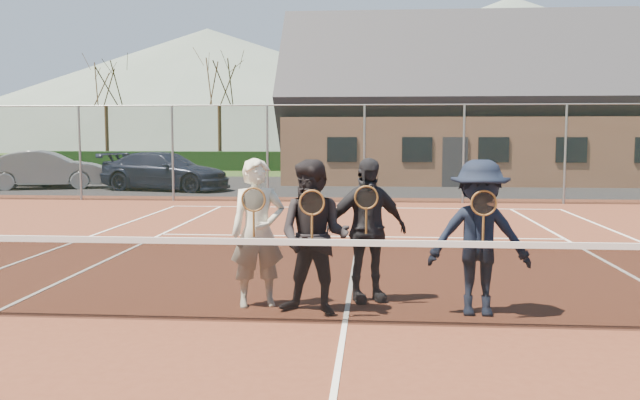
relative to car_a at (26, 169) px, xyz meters
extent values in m
plane|color=#304E1C|center=(14.02, 0.50, -0.69)|extent=(220.00, 220.00, 0.00)
cube|color=#562819|center=(14.02, -19.50, -0.68)|extent=(30.00, 30.00, 0.02)
cube|color=black|center=(10.02, 0.50, -0.69)|extent=(40.00, 12.00, 0.01)
cube|color=black|center=(14.02, 12.50, -0.14)|extent=(40.00, 1.20, 1.10)
cone|color=slate|center=(-10.98, 75.50, 8.31)|extent=(110.00, 110.00, 18.00)
cone|color=slate|center=(34.02, 75.50, 10.31)|extent=(120.00, 120.00, 22.00)
imported|color=black|center=(0.00, 0.00, 0.00)|extent=(4.17, 1.91, 1.38)
imported|color=#9BA0A4|center=(1.63, -1.51, 0.05)|extent=(4.77, 2.97, 1.48)
imported|color=#191E32|center=(6.50, -1.91, 0.03)|extent=(5.31, 3.15, 1.44)
cube|color=white|center=(14.02, -7.61, -0.67)|extent=(10.97, 0.06, 0.01)
cube|color=white|center=(14.02, -13.10, -0.67)|extent=(8.23, 0.06, 0.01)
cube|color=white|center=(14.02, -19.50, -0.67)|extent=(0.06, 12.80, 0.01)
cube|color=black|center=(14.02, -19.50, -0.21)|extent=(11.60, 0.02, 0.88)
cube|color=white|center=(14.02, -19.50, 0.24)|extent=(11.60, 0.03, 0.07)
cylinder|color=slate|center=(5.02, -6.00, 0.81)|extent=(0.07, 0.07, 3.00)
cylinder|color=slate|center=(8.02, -6.00, 0.81)|extent=(0.07, 0.07, 3.00)
cylinder|color=slate|center=(11.02, -6.00, 0.81)|extent=(0.07, 0.07, 3.00)
cylinder|color=slate|center=(14.02, -6.00, 0.81)|extent=(0.07, 0.07, 3.00)
cylinder|color=slate|center=(17.02, -6.00, 0.81)|extent=(0.07, 0.07, 3.00)
cylinder|color=slate|center=(20.02, -6.00, 0.81)|extent=(0.07, 0.07, 3.00)
cube|color=black|center=(14.02, -6.00, 0.81)|extent=(30.00, 0.03, 3.00)
cylinder|color=slate|center=(14.02, -6.00, 2.31)|extent=(30.00, 0.04, 0.04)
cube|color=#9E6B4C|center=(18.02, 4.50, 0.71)|extent=(15.00, 8.00, 2.80)
pyramid|color=#2D2D33|center=(18.02, 4.50, 4.96)|extent=(15.60, 8.20, 4.10)
cube|color=#2D2D33|center=(17.52, 0.48, 0.31)|extent=(1.00, 0.06, 2.00)
cube|color=black|center=(13.02, 0.48, 0.81)|extent=(1.20, 0.06, 1.00)
cube|color=black|center=(16.02, 0.48, 0.81)|extent=(1.20, 0.06, 1.00)
cube|color=black|center=(19.02, 0.48, 0.81)|extent=(1.20, 0.06, 1.00)
cube|color=black|center=(22.02, 0.48, 0.81)|extent=(1.20, 0.06, 1.00)
cylinder|color=#382214|center=(-1.98, 13.50, 1.23)|extent=(0.22, 0.22, 3.85)
cylinder|color=#352213|center=(5.02, 13.50, 1.23)|extent=(0.22, 0.22, 3.85)
cylinder|color=#321F12|center=(16.02, 13.50, 1.23)|extent=(0.22, 0.22, 3.85)
cylinder|color=#3A2015|center=(26.02, 13.50, 1.23)|extent=(0.22, 0.22, 3.85)
imported|color=silver|center=(12.93, -18.76, 0.23)|extent=(0.76, 0.61, 1.80)
torus|color=brown|center=(12.93, -19.03, 0.66)|extent=(0.29, 0.02, 0.29)
cylinder|color=black|center=(12.93, -19.03, 0.66)|extent=(0.25, 0.00, 0.25)
cylinder|color=brown|center=(12.93, -19.03, 0.38)|extent=(0.03, 0.03, 0.32)
imported|color=black|center=(13.64, -19.06, 0.23)|extent=(1.01, 0.87, 1.80)
torus|color=brown|center=(13.64, -19.33, 0.66)|extent=(0.29, 0.02, 0.29)
cylinder|color=black|center=(13.64, -19.33, 0.66)|extent=(0.25, 0.00, 0.25)
cylinder|color=brown|center=(13.64, -19.33, 0.38)|extent=(0.03, 0.03, 0.32)
imported|color=black|center=(14.24, -18.40, 0.23)|extent=(1.14, 0.79, 1.80)
torus|color=brown|center=(14.24, -18.67, 0.66)|extent=(0.29, 0.02, 0.29)
cylinder|color=black|center=(14.24, -18.67, 0.66)|extent=(0.25, 0.00, 0.25)
cylinder|color=brown|center=(14.24, -18.67, 0.38)|extent=(0.03, 0.03, 0.32)
imported|color=black|center=(15.54, -18.96, 0.23)|extent=(1.19, 0.72, 1.80)
torus|color=brown|center=(15.54, -19.23, 0.66)|extent=(0.29, 0.02, 0.29)
cylinder|color=black|center=(15.54, -19.23, 0.66)|extent=(0.25, 0.00, 0.25)
cylinder|color=brown|center=(15.54, -19.23, 0.38)|extent=(0.03, 0.03, 0.32)
camera|label=1|loc=(14.34, -26.78, 1.41)|focal=38.00mm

